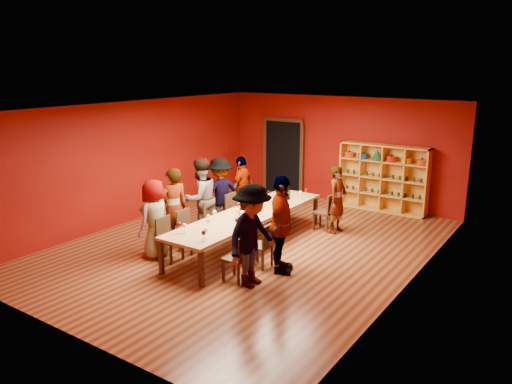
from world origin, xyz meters
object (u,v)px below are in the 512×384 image
person_left_2 (200,198)px  person_left_3 (220,193)px  chair_person_left_3 (234,210)px  wine_bottle (289,194)px  chair_person_right_4 (327,210)px  chair_person_left_1 (187,228)px  spittoon_bowl (244,212)px  person_left_1 (174,208)px  chair_person_right_1 (263,243)px  chair_person_left_2 (213,218)px  person_left_4 (242,187)px  chair_person_right_0 (240,256)px  chair_person_left_4 (256,201)px  person_right_1 (281,225)px  person_right_0 (252,236)px  person_right_4 (337,200)px  tasting_table (249,215)px  person_left_0 (154,219)px  chair_person_left_0 (167,236)px  shelving_unit (384,175)px

person_left_2 → person_left_3: (-0.06, 0.80, -0.06)m
chair_person_left_3 → wine_bottle: wine_bottle is taller
chair_person_left_3 → chair_person_right_4: size_ratio=1.00×
chair_person_left_1 → spittoon_bowl: (0.92, 0.77, 0.33)m
chair_person_right_4 → wine_bottle: size_ratio=2.91×
person_left_1 → chair_person_right_1: (2.20, 0.16, -0.39)m
chair_person_left_2 → chair_person_left_3: bearing=90.0°
person_left_4 → chair_person_right_0: size_ratio=1.81×
spittoon_bowl → wine_bottle: 1.67m
person_left_3 → spittoon_bowl: (1.34, -0.89, -0.03)m
person_left_4 → wine_bottle: size_ratio=5.26×
chair_person_left_4 → person_right_1: size_ratio=0.47×
chair_person_left_1 → person_right_0: 2.23m
chair_person_left_2 → chair_person_left_3: size_ratio=1.00×
person_right_0 → chair_person_left_1: bearing=74.2°
chair_person_left_3 → person_right_4: (2.08, 1.24, 0.30)m
tasting_table → person_left_1: bearing=-143.3°
chair_person_left_4 → wine_bottle: size_ratio=2.91×
person_left_4 → person_left_3: bearing=-5.8°
chair_person_left_3 → person_left_3: 0.55m
person_left_0 → person_left_4: person_left_0 is taller
chair_person_left_0 → person_left_1: (-0.38, 0.61, 0.39)m
shelving_unit → person_left_2: bearing=-121.1°
chair_person_left_2 → person_left_2: size_ratio=0.49×
shelving_unit → person_right_0: (-0.21, -5.90, -0.05)m
shelving_unit → tasting_table: bearing=-107.9°
person_left_3 → wine_bottle: 1.65m
person_left_1 → wine_bottle: size_ratio=5.76×
chair_person_left_0 → person_right_4: bearing=59.3°
chair_person_left_0 → chair_person_right_0: size_ratio=1.00×
tasting_table → chair_person_left_4: (-0.91, 1.62, -0.20)m
person_left_1 → chair_person_left_4: person_left_1 is taller
spittoon_bowl → chair_person_right_4: bearing=67.1°
tasting_table → chair_person_left_1: 1.34m
chair_person_right_4 → person_left_1: bearing=-127.1°
person_right_4 → person_left_3: bearing=121.1°
chair_person_left_3 → chair_person_right_4: 2.20m
person_right_0 → chair_person_right_1: bearing=20.1°
person_left_4 → chair_person_right_0: (2.26, -3.20, -0.31)m
tasting_table → chair_person_right_1: chair_person_right_1 is taller
chair_person_left_0 → person_left_2: size_ratio=0.49×
shelving_unit → person_right_4: (-0.22, -2.38, -0.19)m
chair_person_right_4 → person_right_1: bearing=-81.9°
person_right_0 → chair_person_left_4: bearing=33.9°
person_left_1 → person_right_4: bearing=161.8°
chair_person_left_3 → spittoon_bowl: 1.32m
shelving_unit → person_left_1: (-2.68, -5.27, -0.10)m
chair_person_right_1 → chair_person_left_0: bearing=-157.1°
person_left_2 → person_left_4: bearing=-164.3°
chair_person_left_1 → chair_person_right_4: 3.42m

